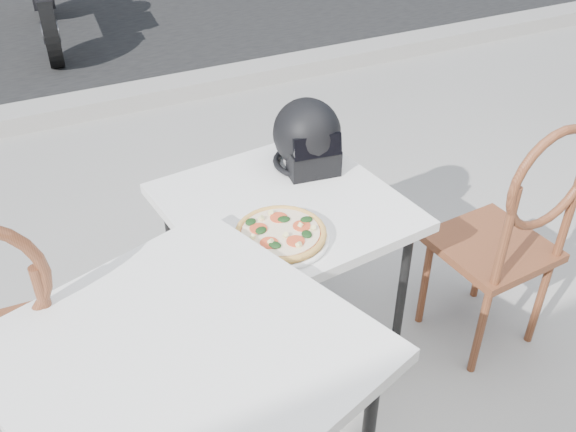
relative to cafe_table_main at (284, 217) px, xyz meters
name	(u,v)px	position (x,y,z in m)	size (l,w,h in m)	color
ground	(469,382)	(0.57, -0.48, -0.66)	(80.00, 80.00, 0.00)	#9D9A94
curb	(207,83)	(0.57, 2.52, -0.60)	(30.00, 0.25, 0.12)	#9F9C95
cafe_table_main	(284,217)	(0.00, 0.00, 0.00)	(0.84, 0.84, 0.72)	white
plate	(281,238)	(-0.10, -0.19, 0.07)	(0.33, 0.33, 0.02)	white
pizza	(281,233)	(-0.10, -0.19, 0.10)	(0.36, 0.36, 0.04)	#DEA951
helmet	(308,138)	(0.19, 0.19, 0.18)	(0.29, 0.30, 0.26)	black
cafe_chair_main	(513,229)	(0.77, -0.34, -0.08)	(0.43, 0.43, 1.05)	brown
cafe_table_side	(184,367)	(-0.55, -0.56, 0.07)	(1.06, 1.06, 0.79)	white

